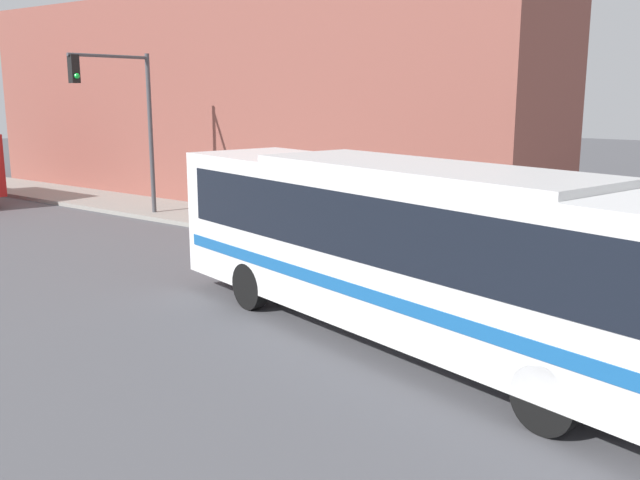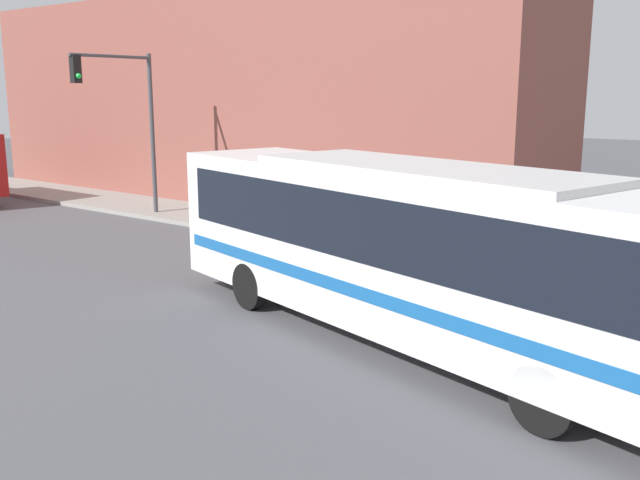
# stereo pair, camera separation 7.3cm
# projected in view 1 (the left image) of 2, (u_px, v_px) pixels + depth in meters

# --- Properties ---
(ground_plane) EXTENTS (120.00, 120.00, 0.00)m
(ground_plane) POSITION_uv_depth(u_px,v_px,m) (400.00, 324.00, 14.15)
(ground_plane) COLOR #515156
(sidewalk) EXTENTS (3.21, 70.00, 0.15)m
(sidewalk) POSITION_uv_depth(u_px,v_px,m) (75.00, 196.00, 30.77)
(sidewalk) COLOR gray
(sidewalk) RESTS_ON ground_plane
(building_facade) EXTENTS (6.00, 26.94, 8.38)m
(building_facade) POSITION_uv_depth(u_px,v_px,m) (240.00, 99.00, 30.22)
(building_facade) COLOR brown
(building_facade) RESTS_ON ground_plane
(city_bus) EXTENTS (5.38, 12.58, 3.30)m
(city_bus) POSITION_uv_depth(u_px,v_px,m) (421.00, 244.00, 12.55)
(city_bus) COLOR white
(city_bus) RESTS_ON ground_plane
(fire_hydrant) EXTENTS (0.26, 0.35, 0.70)m
(fire_hydrant) POSITION_uv_depth(u_px,v_px,m) (341.00, 231.00, 21.07)
(fire_hydrant) COLOR red
(fire_hydrant) RESTS_ON sidewalk
(traffic_light_pole) EXTENTS (3.28, 0.35, 5.69)m
(traffic_light_pole) POSITION_uv_depth(u_px,v_px,m) (125.00, 106.00, 24.73)
(traffic_light_pole) COLOR #47474C
(traffic_light_pole) RESTS_ON sidewalk
(parking_meter) EXTENTS (0.14, 0.14, 1.25)m
(parking_meter) POSITION_uv_depth(u_px,v_px,m) (288.00, 207.00, 22.17)
(parking_meter) COLOR #47474C
(parking_meter) RESTS_ON sidewalk
(pedestrian_near_corner) EXTENTS (0.34, 0.34, 1.57)m
(pedestrian_near_corner) POSITION_uv_depth(u_px,v_px,m) (228.00, 192.00, 25.89)
(pedestrian_near_corner) COLOR #47382D
(pedestrian_near_corner) RESTS_ON sidewalk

